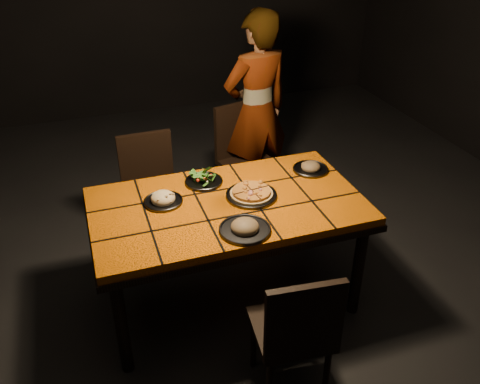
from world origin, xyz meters
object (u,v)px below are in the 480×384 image
object	(u,v)px
chair_far_right	(244,152)
plate_pizza	(251,194)
chair_far_left	(150,185)
dining_table	(228,213)
chair_near	(296,330)
diner	(256,111)
plate_pasta	(163,200)

from	to	relation	value
chair_far_right	plate_pizza	size ratio (longest dim) A/B	2.89
plate_pizza	chair_far_left	bearing A→B (deg)	122.45
dining_table	chair_far_left	distance (m)	0.89
chair_near	diner	size ratio (longest dim) A/B	0.52
chair_near	plate_pasta	xyz separation A→B (m)	(-0.45, 0.95, 0.29)
dining_table	diner	xyz separation A→B (m)	(0.61, 1.15, 0.14)
dining_table	chair_near	size ratio (longest dim) A/B	1.92
chair_far_left	diner	world-z (taller)	diner
dining_table	chair_far_left	xyz separation A→B (m)	(-0.34, 0.80, -0.18)
dining_table	chair_far_left	size ratio (longest dim) A/B	1.88
diner	dining_table	bearing A→B (deg)	49.84
chair_far_right	diner	world-z (taller)	diner
plate_pasta	chair_far_right	bearing A→B (deg)	48.30
diner	plate_pizza	bearing A→B (deg)	55.99
plate_pizza	chair_far_right	bearing A→B (deg)	73.25
dining_table	chair_near	world-z (taller)	chair_near
chair_far_right	dining_table	bearing A→B (deg)	-129.30
chair_near	plate_pizza	distance (m)	0.89
chair_near	chair_far_left	distance (m)	1.68
chair_near	chair_far_right	distance (m)	1.92
dining_table	chair_far_right	bearing A→B (deg)	65.96
dining_table	chair_near	bearing A→B (deg)	-83.81
chair_near	chair_far_left	world-z (taller)	chair_far_left
chair_near	chair_far_right	bearing A→B (deg)	-95.63
dining_table	chair_far_right	distance (m)	1.16
plate_pizza	chair_near	bearing A→B (deg)	-94.58
dining_table	chair_far_right	world-z (taller)	chair_far_right
diner	chair_far_left	bearing A→B (deg)	8.20
chair_far_left	chair_far_right	bearing A→B (deg)	16.03
diner	plate_pasta	distance (m)	1.42
chair_far_left	chair_far_right	world-z (taller)	chair_far_right
dining_table	chair_near	xyz separation A→B (m)	(0.09, -0.83, -0.19)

